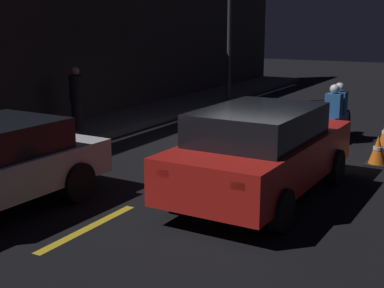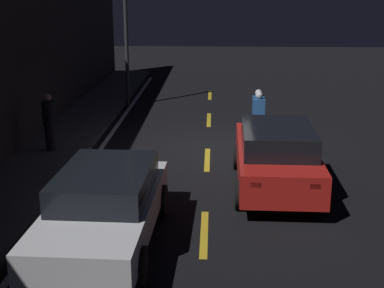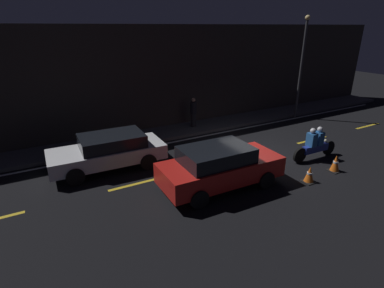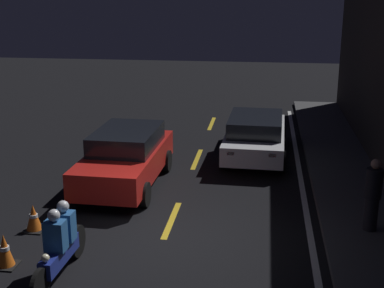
{
  "view_description": "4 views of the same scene",
  "coord_description": "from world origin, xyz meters",
  "px_view_note": "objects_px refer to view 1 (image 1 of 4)",
  "views": [
    {
      "loc": [
        -10.9,
        -4.66,
        2.81
      ],
      "look_at": [
        -3.31,
        -0.43,
        0.81
      ],
      "focal_mm": 50.0,
      "sensor_mm": 36.0,
      "label": 1
    },
    {
      "loc": [
        -14.63,
        -0.14,
        4.41
      ],
      "look_at": [
        -2.96,
        0.33,
        1.0
      ],
      "focal_mm": 50.0,
      "sensor_mm": 36.0,
      "label": 2
    },
    {
      "loc": [
        -8.32,
        -9.09,
        5.19
      ],
      "look_at": [
        -3.28,
        -0.07,
        1.12
      ],
      "focal_mm": 28.0,
      "sensor_mm": 36.0,
      "label": 3
    },
    {
      "loc": [
        9.97,
        1.97,
        5.07
      ],
      "look_at": [
        -2.85,
        0.21,
        1.27
      ],
      "focal_mm": 50.0,
      "sensor_mm": 36.0,
      "label": 4
    }
  ],
  "objects_px": {
    "street_lamp": "(230,8)",
    "pedestrian": "(77,98)",
    "motorcycle": "(336,114)",
    "traffic_cone_near": "(378,151)",
    "taxi_red": "(262,150)"
  },
  "relations": [
    {
      "from": "taxi_red",
      "to": "pedestrian",
      "type": "relative_size",
      "value": 2.72
    },
    {
      "from": "pedestrian",
      "to": "street_lamp",
      "type": "relative_size",
      "value": 0.27
    },
    {
      "from": "motorcycle",
      "to": "street_lamp",
      "type": "bearing_deg",
      "value": 51.46
    },
    {
      "from": "traffic_cone_near",
      "to": "taxi_red",
      "type": "bearing_deg",
      "value": 156.79
    },
    {
      "from": "taxi_red",
      "to": "traffic_cone_near",
      "type": "height_order",
      "value": "taxi_red"
    },
    {
      "from": "traffic_cone_near",
      "to": "motorcycle",
      "type": "bearing_deg",
      "value": 36.48
    },
    {
      "from": "motorcycle",
      "to": "pedestrian",
      "type": "bearing_deg",
      "value": 114.6
    },
    {
      "from": "motorcycle",
      "to": "street_lamp",
      "type": "relative_size",
      "value": 0.41
    },
    {
      "from": "street_lamp",
      "to": "traffic_cone_near",
      "type": "bearing_deg",
      "value": -133.7
    },
    {
      "from": "taxi_red",
      "to": "traffic_cone_near",
      "type": "xyz_separation_m",
      "value": [
        2.99,
        -1.28,
        -0.5
      ]
    },
    {
      "from": "pedestrian",
      "to": "taxi_red",
      "type": "bearing_deg",
      "value": -111.3
    },
    {
      "from": "traffic_cone_near",
      "to": "street_lamp",
      "type": "height_order",
      "value": "street_lamp"
    },
    {
      "from": "street_lamp",
      "to": "pedestrian",
      "type": "bearing_deg",
      "value": 170.08
    },
    {
      "from": "taxi_red",
      "to": "pedestrian",
      "type": "height_order",
      "value": "pedestrian"
    },
    {
      "from": "pedestrian",
      "to": "street_lamp",
      "type": "height_order",
      "value": "street_lamp"
    }
  ]
}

